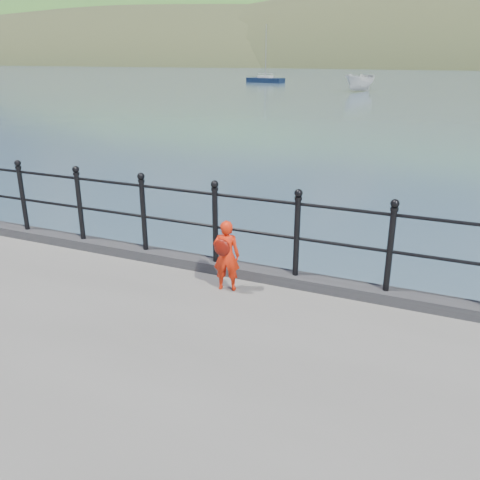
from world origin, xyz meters
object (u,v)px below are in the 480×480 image
at_px(railing, 255,222).
at_px(launch_white, 360,83).
at_px(child, 226,255).
at_px(sailboat_left, 265,80).

bearing_deg(railing, launch_white, 99.59).
bearing_deg(child, sailboat_left, -85.04).
xyz_separation_m(launch_white, sailboat_left, (-17.12, 14.66, -0.65)).
xyz_separation_m(child, sailboat_left, (-26.16, 69.81, -1.15)).
relative_size(child, sailboat_left, 0.11).
distance_m(railing, launch_white, 55.42).
relative_size(railing, launch_white, 3.52).
bearing_deg(sailboat_left, railing, -57.25).
xyz_separation_m(railing, sailboat_left, (-26.35, 69.30, -1.49)).
bearing_deg(child, launch_white, -96.27).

